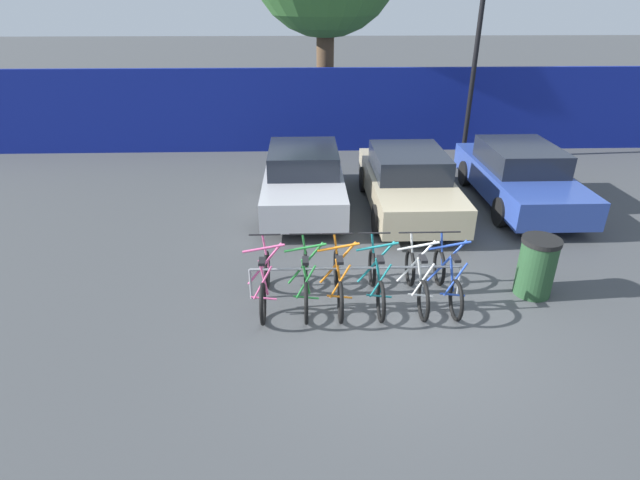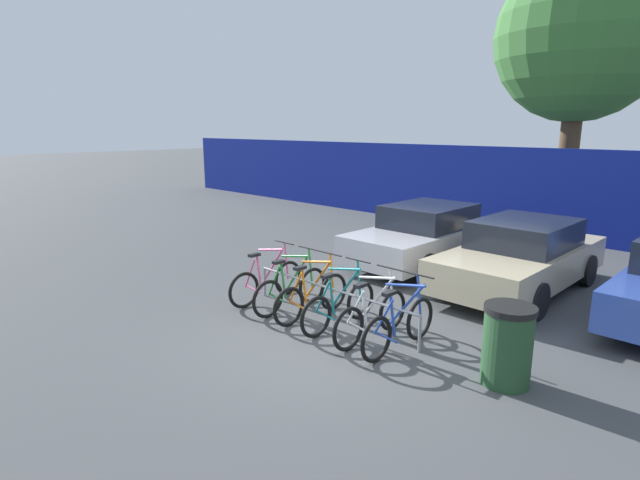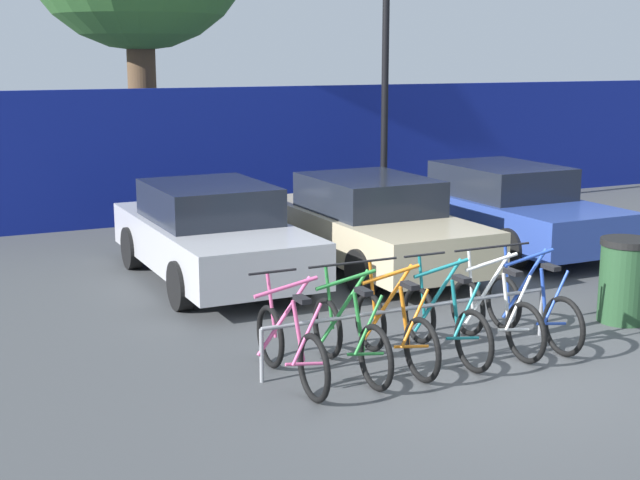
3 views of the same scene
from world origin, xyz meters
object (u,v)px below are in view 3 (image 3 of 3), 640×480
object	(u,v)px
bicycle_pink	(291,347)
car_silver	(211,233)
bicycle_white	(495,315)
car_beige	(371,224)
bicycle_green	(350,338)
lamp_post	(386,34)
bike_rack	(412,314)
car_blue	(503,207)
bicycle_blue	(532,310)
trash_bin	(625,280)
bicycle_orange	(395,331)
bicycle_teal	(445,323)

from	to	relation	value
bicycle_pink	car_silver	distance (m)	4.32
bicycle_white	car_silver	bearing A→B (deg)	115.03
car_beige	bicycle_pink	bearing A→B (deg)	-128.05
bicycle_green	lamp_post	distance (m)	9.92
bike_rack	car_blue	distance (m)	5.96
bicycle_blue	car_beige	xyz separation A→B (m)	(0.08, 3.91, 0.31)
car_beige	trash_bin	xyz separation A→B (m)	(1.44, -3.75, -0.17)
bicycle_orange	bicycle_teal	size ratio (longest dim) A/B	1.00
bike_rack	bicycle_teal	size ratio (longest dim) A/B	2.06
bicycle_teal	lamp_post	bearing A→B (deg)	66.08
car_blue	car_beige	bearing A→B (deg)	-172.58
bicycle_white	car_beige	distance (m)	3.96
bike_rack	lamp_post	distance (m)	9.37
bicycle_white	bicycle_blue	distance (m)	0.51
bicycle_blue	car_beige	bearing A→B (deg)	85.05
bicycle_pink	car_silver	xyz separation A→B (m)	(0.65, 4.26, 0.31)
bicycle_teal	bicycle_white	xyz separation A→B (m)	(0.66, 0.00, 0.00)
bicycle_teal	car_silver	world-z (taller)	car_silver
bicycle_orange	bicycle_white	world-z (taller)	same
car_silver	car_beige	world-z (taller)	same
car_silver	bike_rack	bearing A→B (deg)	-78.45
bicycle_teal	car_silver	bearing A→B (deg)	106.82
bicycle_white	trash_bin	bearing A→B (deg)	6.20
bike_rack	car_blue	bearing A→B (deg)	43.68
bike_rack	car_blue	xyz separation A→B (m)	(4.31, 4.11, 0.21)
car_silver	lamp_post	size ratio (longest dim) A/B	0.67
bicycle_green	car_blue	distance (m)	6.68
bicycle_blue	car_blue	world-z (taller)	car_blue
bicycle_pink	lamp_post	distance (m)	10.27
bicycle_blue	car_silver	distance (m)	4.86
bike_rack	car_silver	xyz separation A→B (m)	(-0.84, 4.11, 0.21)
trash_bin	car_silver	bearing A→B (deg)	133.14
trash_bin	car_blue	bearing A→B (deg)	72.44
bicycle_orange	bicycle_white	size ratio (longest dim) A/B	1.00
bicycle_white	car_blue	bearing A→B (deg)	53.91
bicycle_teal	car_beige	bearing A→B (deg)	73.88
bike_rack	trash_bin	size ratio (longest dim) A/B	3.42
bicycle_green	bicycle_orange	size ratio (longest dim) A/B	1.00
bicycle_white	lamp_post	distance (m)	9.15
bicycle_pink	trash_bin	bearing A→B (deg)	4.44
bicycle_white	trash_bin	size ratio (longest dim) A/B	1.66
bicycle_blue	car_blue	xyz separation A→B (m)	(2.82, 4.26, 0.31)
bike_rack	car_beige	world-z (taller)	car_beige
bicycle_orange	car_blue	bearing A→B (deg)	43.06
bike_rack	bicycle_pink	bearing A→B (deg)	-174.30
bicycle_green	bicycle_blue	xyz separation A→B (m)	(2.32, 0.00, 0.00)
bicycle_pink	bicycle_blue	world-z (taller)	same
bicycle_blue	car_silver	world-z (taller)	car_silver
bicycle_green	lamp_post	xyz separation A→B (m)	(4.95, 7.97, 3.21)
bicycle_pink	lamp_post	bearing A→B (deg)	57.36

